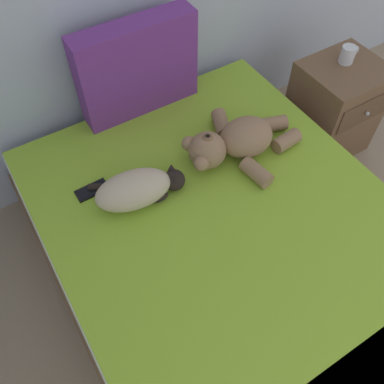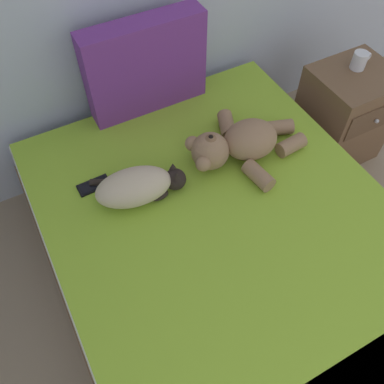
% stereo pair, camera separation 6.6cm
% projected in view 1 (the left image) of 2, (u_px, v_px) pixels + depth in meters
% --- Properties ---
extents(bed, '(1.52, 1.94, 0.48)m').
position_uv_depth(bed, '(228.00, 251.00, 1.97)').
color(bed, brown).
rests_on(bed, ground_plane).
extents(patterned_cushion, '(0.62, 0.13, 0.48)m').
position_uv_depth(patterned_cushion, '(138.00, 68.00, 2.04)').
color(patterned_cushion, '#72338C').
rests_on(patterned_cushion, bed).
extents(cat, '(0.42, 0.30, 0.15)m').
position_uv_depth(cat, '(138.00, 189.00, 1.80)').
color(cat, '#C6B293').
rests_on(cat, bed).
extents(teddy_bear, '(0.59, 0.52, 0.19)m').
position_uv_depth(teddy_bear, '(235.00, 142.00, 1.95)').
color(teddy_bear, '#937051').
rests_on(teddy_bear, bed).
extents(cell_phone, '(0.15, 0.08, 0.01)m').
position_uv_depth(cell_phone, '(92.00, 190.00, 1.88)').
color(cell_phone, black).
rests_on(cell_phone, bed).
extents(nightstand, '(0.44, 0.43, 0.59)m').
position_uv_depth(nightstand, '(333.00, 109.00, 2.49)').
color(nightstand, brown).
rests_on(nightstand, ground_plane).
extents(mug, '(0.12, 0.08, 0.09)m').
position_uv_depth(mug, '(348.00, 54.00, 2.25)').
color(mug, silver).
rests_on(mug, nightstand).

